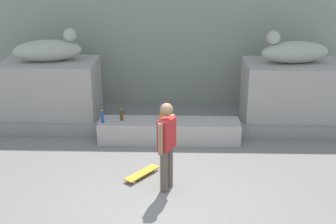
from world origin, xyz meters
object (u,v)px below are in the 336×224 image
object	(u,v)px
skater	(167,143)
skateboard	(142,173)
bottle_orange	(161,118)
bottle_blue	(102,117)
bottle_brown	(122,116)
statue_reclining_right	(293,51)
statue_reclining_left	(49,50)

from	to	relation	value
skater	skateboard	size ratio (longest dim) A/B	2.22
skater	bottle_orange	distance (m)	2.04
skateboard	bottle_blue	world-z (taller)	bottle_blue
bottle_brown	bottle_orange	size ratio (longest dim) A/B	0.95
skater	skateboard	world-z (taller)	skater
statue_reclining_right	skater	bearing A→B (deg)	41.48
skater	skateboard	distance (m)	1.09
skateboard	bottle_blue	bearing A→B (deg)	70.56
statue_reclining_left	skater	xyz separation A→B (m)	(2.90, -3.24, -0.91)
skater	bottle_brown	bearing A→B (deg)	52.41
bottle_orange	bottle_blue	bearing A→B (deg)	179.58
skateboard	bottle_brown	size ratio (longest dim) A/B	2.78
bottle_blue	bottle_orange	distance (m)	1.30
statue_reclining_left	bottle_orange	world-z (taller)	statue_reclining_left
skater	bottle_brown	xyz separation A→B (m)	(-1.08, 2.17, -0.34)
statue_reclining_left	skater	size ratio (longest dim) A/B	1.01
bottle_blue	bottle_brown	distance (m)	0.44
statue_reclining_left	bottle_brown	world-z (taller)	statue_reclining_left
skateboard	bottle_brown	distance (m)	1.89
statue_reclining_right	skateboard	xyz separation A→B (m)	(-3.38, -2.77, -1.77)
bottle_blue	bottle_brown	size ratio (longest dim) A/B	1.08
statue_reclining_right	skater	size ratio (longest dim) A/B	0.99
skater	bottle_blue	size ratio (longest dim) A/B	5.68
statue_reclining_right	skater	world-z (taller)	statue_reclining_right
skater	bottle_blue	world-z (taller)	skater
bottle_blue	statue_reclining_left	bearing A→B (deg)	139.14
statue_reclining_left	bottle_blue	bearing A→B (deg)	-52.83
skater	bottle_brown	distance (m)	2.45
skater	bottle_orange	bearing A→B (deg)	31.50
skater	bottle_blue	distance (m)	2.53
statue_reclining_left	bottle_orange	bearing A→B (deg)	-36.40
statue_reclining_right	bottle_orange	distance (m)	3.54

